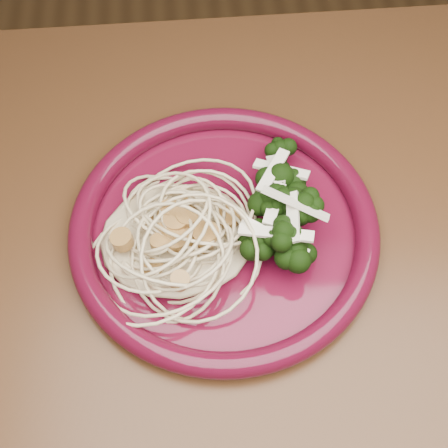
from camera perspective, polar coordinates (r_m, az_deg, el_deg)
dining_table at (r=0.70m, az=4.23°, el=-9.70°), size 1.20×0.80×0.75m
dinner_plate at (r=0.63m, az=0.00°, el=-0.40°), size 0.36×0.36×0.03m
spaghetti_pile at (r=0.62m, az=-4.38°, el=-0.78°), size 0.18×0.16×0.03m
scallop_cluster at (r=0.58m, az=-4.62°, el=1.17°), size 0.15×0.15×0.04m
broccoli_pile at (r=0.62m, az=5.28°, el=1.85°), size 0.12×0.17×0.05m
onion_garnish at (r=0.60m, az=5.53°, el=3.58°), size 0.08×0.11×0.06m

